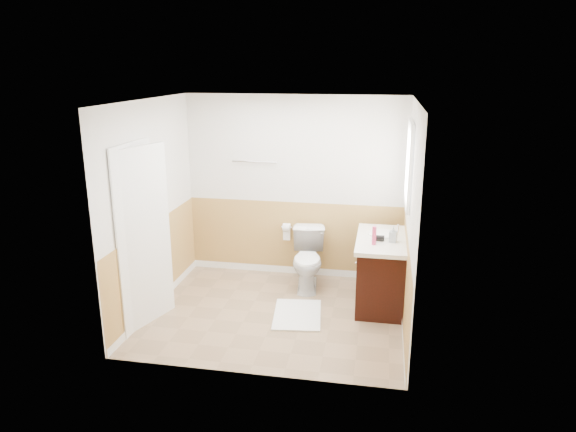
% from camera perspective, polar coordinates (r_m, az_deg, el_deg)
% --- Properties ---
extents(floor, '(3.00, 3.00, 0.00)m').
position_cam_1_polar(floor, '(6.41, -1.31, -10.50)').
color(floor, '#8C7051').
rests_on(floor, ground).
extents(ceiling, '(3.00, 3.00, 0.00)m').
position_cam_1_polar(ceiling, '(5.74, -1.47, 12.41)').
color(ceiling, white).
rests_on(ceiling, floor).
extents(wall_back, '(3.00, 0.00, 3.00)m').
position_cam_1_polar(wall_back, '(7.19, 0.73, 3.09)').
color(wall_back, silver).
rests_on(wall_back, floor).
extents(wall_front, '(3.00, 0.00, 3.00)m').
position_cam_1_polar(wall_front, '(4.75, -4.59, -3.89)').
color(wall_front, silver).
rests_on(wall_front, floor).
extents(wall_left, '(0.00, 3.00, 3.00)m').
position_cam_1_polar(wall_left, '(6.42, -14.61, 0.97)').
color(wall_left, silver).
rests_on(wall_left, floor).
extents(wall_right, '(0.00, 3.00, 3.00)m').
position_cam_1_polar(wall_right, '(5.84, 13.17, -0.42)').
color(wall_right, silver).
rests_on(wall_right, floor).
extents(wainscot_back, '(3.00, 0.00, 3.00)m').
position_cam_1_polar(wainscot_back, '(7.38, 0.70, -2.61)').
color(wainscot_back, tan).
rests_on(wainscot_back, floor).
extents(wainscot_front, '(3.00, 0.00, 3.00)m').
position_cam_1_polar(wainscot_front, '(5.06, -4.36, -11.84)').
color(wainscot_front, tan).
rests_on(wainscot_front, floor).
extents(wainscot_left, '(0.00, 2.60, 2.60)m').
position_cam_1_polar(wainscot_left, '(6.64, -14.06, -5.29)').
color(wainscot_left, tan).
rests_on(wainscot_left, floor).
extents(wainscot_right, '(0.00, 2.60, 2.60)m').
position_cam_1_polar(wainscot_right, '(6.09, 12.61, -7.19)').
color(wainscot_right, tan).
rests_on(wainscot_right, floor).
extents(toilet, '(0.52, 0.80, 0.77)m').
position_cam_1_polar(toilet, '(6.97, 2.19, -4.76)').
color(toilet, white).
rests_on(toilet, floor).
extents(bath_mat, '(0.64, 0.86, 0.02)m').
position_cam_1_polar(bath_mat, '(6.35, 1.02, -10.64)').
color(bath_mat, white).
rests_on(bath_mat, floor).
extents(vanity_cabinet, '(0.55, 1.10, 0.80)m').
position_cam_1_polar(vanity_cabinet, '(6.61, 10.03, -6.10)').
color(vanity_cabinet, black).
rests_on(vanity_cabinet, floor).
extents(vanity_knob_left, '(0.03, 0.03, 0.03)m').
position_cam_1_polar(vanity_knob_left, '(6.47, 7.41, -5.06)').
color(vanity_knob_left, silver).
rests_on(vanity_knob_left, vanity_cabinet).
extents(vanity_knob_right, '(0.03, 0.03, 0.03)m').
position_cam_1_polar(vanity_knob_right, '(6.65, 7.51, -4.44)').
color(vanity_knob_right, silver).
rests_on(vanity_knob_right, vanity_cabinet).
extents(countertop, '(0.60, 1.15, 0.05)m').
position_cam_1_polar(countertop, '(6.46, 10.12, -2.60)').
color(countertop, white).
rests_on(countertop, vanity_cabinet).
extents(sink_basin, '(0.36, 0.36, 0.02)m').
position_cam_1_polar(sink_basin, '(6.59, 10.24, -1.90)').
color(sink_basin, white).
rests_on(sink_basin, countertop).
extents(faucet, '(0.02, 0.02, 0.14)m').
position_cam_1_polar(faucet, '(6.58, 11.83, -1.48)').
color(faucet, white).
rests_on(faucet, countertop).
extents(lotion_bottle, '(0.05, 0.05, 0.22)m').
position_cam_1_polar(lotion_bottle, '(6.18, 9.32, -2.11)').
color(lotion_bottle, '#C0315D').
rests_on(lotion_bottle, countertop).
extents(soap_dispenser, '(0.10, 0.10, 0.19)m').
position_cam_1_polar(soap_dispenser, '(6.32, 11.34, -1.95)').
color(soap_dispenser, '#8B959D').
rests_on(soap_dispenser, countertop).
extents(hair_dryer_body, '(0.14, 0.07, 0.07)m').
position_cam_1_polar(hair_dryer_body, '(6.34, 9.77, -2.37)').
color(hair_dryer_body, black).
rests_on(hair_dryer_body, countertop).
extents(hair_dryer_handle, '(0.03, 0.03, 0.07)m').
position_cam_1_polar(hair_dryer_handle, '(6.37, 9.49, -2.55)').
color(hair_dryer_handle, black).
rests_on(hair_dryer_handle, countertop).
extents(mirror_panel, '(0.02, 0.35, 0.90)m').
position_cam_1_polar(mirror_panel, '(6.84, 12.77, 4.59)').
color(mirror_panel, silver).
rests_on(mirror_panel, wall_right).
extents(window_frame, '(0.04, 0.80, 1.00)m').
position_cam_1_polar(window_frame, '(6.30, 12.98, 5.46)').
color(window_frame, white).
rests_on(window_frame, wall_right).
extents(window_glass, '(0.01, 0.70, 0.90)m').
position_cam_1_polar(window_glass, '(6.30, 13.12, 5.45)').
color(window_glass, white).
rests_on(window_glass, wall_right).
extents(door, '(0.29, 0.78, 2.04)m').
position_cam_1_polar(door, '(6.05, -15.36, -2.28)').
color(door, white).
rests_on(door, wall_left).
extents(door_frame, '(0.02, 0.92, 2.10)m').
position_cam_1_polar(door_frame, '(6.08, -16.01, -2.14)').
color(door_frame, white).
rests_on(door_frame, wall_left).
extents(door_knob, '(0.06, 0.06, 0.06)m').
position_cam_1_polar(door_knob, '(6.33, -13.55, -2.00)').
color(door_knob, silver).
rests_on(door_knob, door).
extents(towel_bar, '(0.62, 0.02, 0.02)m').
position_cam_1_polar(towel_bar, '(7.18, -3.68, 5.89)').
color(towel_bar, silver).
rests_on(towel_bar, wall_back).
extents(tp_holder_bar, '(0.14, 0.02, 0.02)m').
position_cam_1_polar(tp_holder_bar, '(7.28, -0.16, -1.22)').
color(tp_holder_bar, silver).
rests_on(tp_holder_bar, wall_back).
extents(tp_roll, '(0.10, 0.11, 0.11)m').
position_cam_1_polar(tp_roll, '(7.28, -0.16, -1.22)').
color(tp_roll, white).
rests_on(tp_roll, tp_holder_bar).
extents(tp_sheet, '(0.10, 0.01, 0.16)m').
position_cam_1_polar(tp_sheet, '(7.32, -0.15, -2.04)').
color(tp_sheet, white).
rests_on(tp_sheet, tp_roll).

